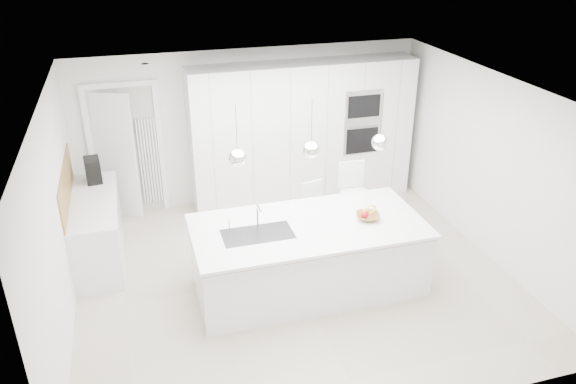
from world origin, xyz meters
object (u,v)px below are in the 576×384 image
object	(u,v)px
bar_stool_right	(354,204)
espresso_machine	(93,170)
fruit_bowl	(368,217)
bar_stool_left	(314,217)
island_base	(309,259)

from	to	relation	value
bar_stool_right	espresso_machine	bearing A→B (deg)	163.06
fruit_bowl	espresso_machine	bearing A→B (deg)	147.04
bar_stool_left	fruit_bowl	bearing A→B (deg)	-85.94
fruit_bowl	bar_stool_left	size ratio (longest dim) A/B	0.30
espresso_machine	island_base	bearing A→B (deg)	-45.57
island_base	espresso_machine	xyz separation A→B (m)	(-2.53, 2.11, 0.64)
fruit_bowl	bar_stool_left	bearing A→B (deg)	110.92
fruit_bowl	island_base	bearing A→B (deg)	178.47
island_base	fruit_bowl	distance (m)	0.91
bar_stool_right	island_base	bearing A→B (deg)	-134.58
fruit_bowl	bar_stool_left	distance (m)	1.12
fruit_bowl	espresso_machine	size ratio (longest dim) A/B	0.85
island_base	bar_stool_left	xyz separation A→B (m)	(0.38, 0.94, 0.06)
bar_stool_left	espresso_machine	bearing A→B (deg)	141.27
espresso_machine	fruit_bowl	bearing A→B (deg)	-38.74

